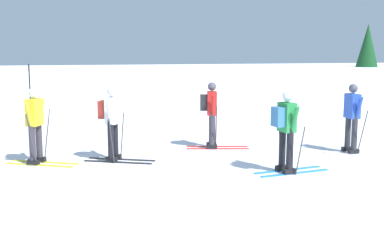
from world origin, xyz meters
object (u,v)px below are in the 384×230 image
(skier_yellow, at_px, (35,123))
(skier_white, at_px, (112,120))
(conifer_far_left, at_px, (367,55))
(skier_blue, at_px, (352,116))
(skier_red, at_px, (211,112))
(trail_marker_pole, at_px, (30,91))
(skier_green, at_px, (286,128))

(skier_yellow, xyz_separation_m, skier_white, (1.67, -0.10, 0.04))
(skier_white, relative_size, conifer_far_left, 0.45)
(skier_white, distance_m, skier_blue, 5.82)
(skier_red, height_order, skier_blue, same)
(trail_marker_pole, bearing_deg, skier_yellow, -82.63)
(skier_green, bearing_deg, skier_red, 107.94)
(skier_red, xyz_separation_m, skier_yellow, (-4.24, -0.77, -0.04))
(skier_white, relative_size, skier_green, 1.00)
(skier_yellow, bearing_deg, trail_marker_pole, 97.37)
(skier_yellow, xyz_separation_m, trail_marker_pole, (-0.96, 7.44, 0.08))
(skier_green, bearing_deg, skier_white, 152.02)
(skier_red, xyz_separation_m, skier_blue, (3.24, -1.30, -0.04))
(skier_white, height_order, trail_marker_pole, trail_marker_pole)
(skier_yellow, height_order, skier_blue, same)
(skier_green, height_order, trail_marker_pole, trail_marker_pole)
(skier_red, distance_m, conifer_far_left, 15.43)
(skier_green, xyz_separation_m, conifer_far_left, (10.35, 13.21, 1.29))
(skier_white, xyz_separation_m, trail_marker_pole, (-2.63, 7.53, 0.04))
(skier_blue, xyz_separation_m, conifer_far_left, (7.98, 11.81, 1.33))
(skier_red, bearing_deg, skier_white, -161.29)
(skier_red, relative_size, skier_white, 1.00)
(trail_marker_pole, bearing_deg, conifer_far_left, 13.20)
(skier_green, bearing_deg, conifer_far_left, 51.93)
(skier_green, height_order, skier_blue, same)
(skier_red, xyz_separation_m, conifer_far_left, (11.22, 10.51, 1.29))
(skier_white, xyz_separation_m, skier_green, (3.44, -1.83, -0.00))
(skier_blue, height_order, trail_marker_pole, trail_marker_pole)
(skier_red, bearing_deg, skier_blue, -21.86)
(skier_white, distance_m, skier_green, 3.89)
(skier_red, height_order, skier_yellow, same)
(skier_white, relative_size, skier_blue, 1.00)
(skier_red, xyz_separation_m, skier_green, (0.87, -2.70, -0.00))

